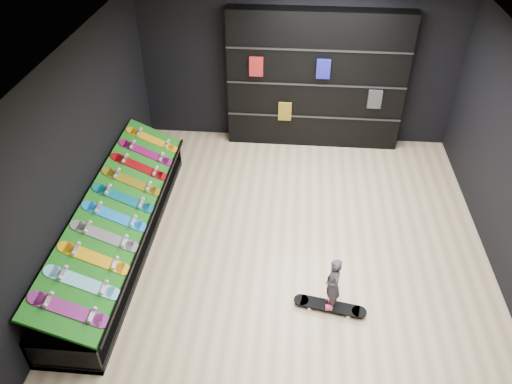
# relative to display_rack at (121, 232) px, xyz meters

# --- Properties ---
(floor) EXTENTS (6.00, 7.00, 0.01)m
(floor) POSITION_rel_display_rack_xyz_m (2.55, 0.00, -0.25)
(floor) COLOR beige
(floor) RESTS_ON ground
(ceiling) EXTENTS (6.00, 7.00, 0.01)m
(ceiling) POSITION_rel_display_rack_xyz_m (2.55, 0.00, 2.75)
(ceiling) COLOR white
(ceiling) RESTS_ON ground
(wall_back) EXTENTS (6.00, 0.02, 3.00)m
(wall_back) POSITION_rel_display_rack_xyz_m (2.55, 3.50, 1.25)
(wall_back) COLOR black
(wall_back) RESTS_ON ground
(wall_left) EXTENTS (0.02, 7.00, 3.00)m
(wall_left) POSITION_rel_display_rack_xyz_m (-0.45, 0.00, 1.25)
(wall_left) COLOR black
(wall_left) RESTS_ON ground
(display_rack) EXTENTS (0.90, 4.50, 0.50)m
(display_rack) POSITION_rel_display_rack_xyz_m (0.00, 0.00, 0.00)
(display_rack) COLOR black
(display_rack) RESTS_ON ground
(turf_ramp) EXTENTS (0.92, 4.50, 0.46)m
(turf_ramp) POSITION_rel_display_rack_xyz_m (0.05, 0.00, 0.46)
(turf_ramp) COLOR #10580D
(turf_ramp) RESTS_ON display_rack
(back_shelving) EXTENTS (3.31, 0.39, 2.65)m
(back_shelving) POSITION_rel_display_rack_xyz_m (2.90, 3.32, 1.08)
(back_shelving) COLOR black
(back_shelving) RESTS_ON ground
(floor_skateboard) EXTENTS (1.00, 0.39, 0.09)m
(floor_skateboard) POSITION_rel_display_rack_xyz_m (3.15, -1.01, -0.21)
(floor_skateboard) COLOR black
(floor_skateboard) RESTS_ON ground
(child) EXTENTS (0.17, 0.21, 0.49)m
(child) POSITION_rel_display_rack_xyz_m (3.15, -1.01, 0.08)
(child) COLOR black
(child) RESTS_ON floor_skateboard
(display_board_0) EXTENTS (0.93, 0.22, 0.50)m
(display_board_0) POSITION_rel_display_rack_xyz_m (0.06, -1.90, 0.49)
(display_board_0) COLOR #2626BF
(display_board_0) RESTS_ON turf_ramp
(display_board_1) EXTENTS (0.93, 0.22, 0.50)m
(display_board_1) POSITION_rel_display_rack_xyz_m (0.06, -1.48, 0.49)
(display_board_1) COLOR #0CB2E5
(display_board_1) RESTS_ON turf_ramp
(display_board_2) EXTENTS (0.93, 0.22, 0.50)m
(display_board_2) POSITION_rel_display_rack_xyz_m (0.06, -1.06, 0.49)
(display_board_2) COLOR yellow
(display_board_2) RESTS_ON turf_ramp
(display_board_3) EXTENTS (0.93, 0.22, 0.50)m
(display_board_3) POSITION_rel_display_rack_xyz_m (0.06, -0.63, 0.49)
(display_board_3) COLOR black
(display_board_3) RESTS_ON turf_ramp
(display_board_4) EXTENTS (0.93, 0.22, 0.50)m
(display_board_4) POSITION_rel_display_rack_xyz_m (0.06, -0.21, 0.49)
(display_board_4) COLOR blue
(display_board_4) RESTS_ON turf_ramp
(display_board_5) EXTENTS (0.93, 0.22, 0.50)m
(display_board_5) POSITION_rel_display_rack_xyz_m (0.06, 0.21, 0.49)
(display_board_5) COLOR #0C8C99
(display_board_5) RESTS_ON turf_ramp
(display_board_6) EXTENTS (0.93, 0.22, 0.50)m
(display_board_6) POSITION_rel_display_rack_xyz_m (0.06, 0.63, 0.49)
(display_board_6) COLOR yellow
(display_board_6) RESTS_ON turf_ramp
(display_board_7) EXTENTS (0.93, 0.22, 0.50)m
(display_board_7) POSITION_rel_display_rack_xyz_m (0.06, 1.06, 0.49)
(display_board_7) COLOR red
(display_board_7) RESTS_ON turf_ramp
(display_board_8) EXTENTS (0.93, 0.22, 0.50)m
(display_board_8) POSITION_rel_display_rack_xyz_m (0.06, 1.48, 0.49)
(display_board_8) COLOR #E5198C
(display_board_8) RESTS_ON turf_ramp
(display_board_9) EXTENTS (0.93, 0.22, 0.50)m
(display_board_9) POSITION_rel_display_rack_xyz_m (0.06, 1.90, 0.49)
(display_board_9) COLOR orange
(display_board_9) RESTS_ON turf_ramp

